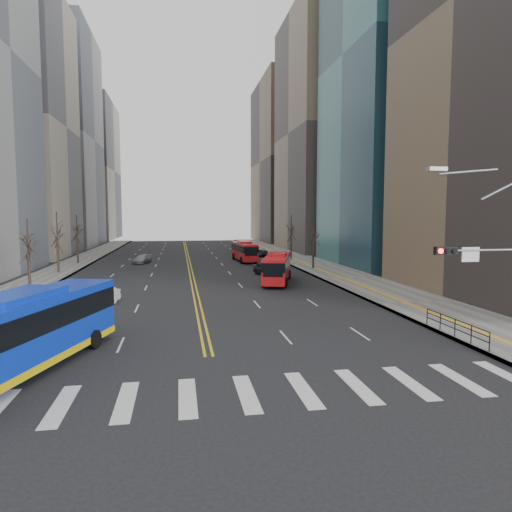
# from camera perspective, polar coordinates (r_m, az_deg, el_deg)

# --- Properties ---
(ground) EXTENTS (220.00, 220.00, 0.00)m
(ground) POSITION_cam_1_polar(r_m,az_deg,el_deg) (19.11, -4.86, -16.95)
(ground) COLOR black
(sidewalk_right) EXTENTS (7.00, 130.00, 0.15)m
(sidewalk_right) POSITION_cam_1_polar(r_m,az_deg,el_deg) (65.82, 7.14, -1.04)
(sidewalk_right) COLOR slate
(sidewalk_right) RESTS_ON ground
(sidewalk_left) EXTENTS (5.00, 130.00, 0.15)m
(sidewalk_left) POSITION_cam_1_polar(r_m,az_deg,el_deg) (64.82, -23.02, -1.52)
(sidewalk_left) COLOR slate
(sidewalk_left) RESTS_ON ground
(crosswalk) EXTENTS (26.70, 4.00, 0.01)m
(crosswalk) POSITION_cam_1_polar(r_m,az_deg,el_deg) (19.10, -4.86, -16.94)
(crosswalk) COLOR silver
(crosswalk) RESTS_ON ground
(centerline) EXTENTS (0.55, 100.00, 0.01)m
(centerline) POSITION_cam_1_polar(r_m,az_deg,el_deg) (73.01, -8.47, -0.50)
(centerline) COLOR gold
(centerline) RESTS_ON ground
(office_towers) EXTENTS (83.00, 134.00, 58.00)m
(office_towers) POSITION_cam_1_polar(r_m,az_deg,el_deg) (87.77, -8.79, 16.14)
(office_towers) COLOR gray
(office_towers) RESTS_ON ground
(signal_mast) EXTENTS (5.37, 0.37, 9.39)m
(signal_mast) POSITION_cam_1_polar(r_m,az_deg,el_deg) (24.93, 27.96, -0.80)
(signal_mast) COLOR slate
(signal_mast) RESTS_ON ground
(pedestrian_railing) EXTENTS (0.06, 6.06, 1.02)m
(pedestrian_railing) POSITION_cam_1_polar(r_m,az_deg,el_deg) (29.10, 23.62, -7.89)
(pedestrian_railing) COLOR black
(pedestrian_railing) RESTS_ON sidewalk_right
(street_trees) EXTENTS (35.20, 47.20, 7.60)m
(street_trees) POSITION_cam_1_polar(r_m,az_deg,el_deg) (52.56, -15.92, 2.47)
(street_trees) COLOR #30241D
(street_trees) RESTS_ON ground
(blue_bus) EXTENTS (6.64, 13.11, 3.73)m
(blue_bus) POSITION_cam_1_polar(r_m,az_deg,el_deg) (23.37, -27.37, -8.34)
(blue_bus) COLOR #0D31CD
(blue_bus) RESTS_ON ground
(red_bus_near) EXTENTS (5.09, 10.16, 3.18)m
(red_bus_near) POSITION_cam_1_polar(r_m,az_deg,el_deg) (48.23, 2.66, -1.25)
(red_bus_near) COLOR red
(red_bus_near) RESTS_ON ground
(red_bus_far) EXTENTS (2.97, 9.87, 3.13)m
(red_bus_far) POSITION_cam_1_polar(r_m,az_deg,el_deg) (70.23, -1.47, 0.76)
(red_bus_far) COLOR red
(red_bus_far) RESTS_ON ground
(car_white) EXTENTS (3.35, 4.85, 1.51)m
(car_white) POSITION_cam_1_polar(r_m,az_deg,el_deg) (37.98, -19.37, -4.86)
(car_white) COLOR silver
(car_white) RESTS_ON ground
(car_dark_mid) EXTENTS (3.01, 4.72, 1.50)m
(car_dark_mid) POSITION_cam_1_polar(r_m,az_deg,el_deg) (54.10, 1.35, -1.64)
(car_dark_mid) COLOR black
(car_dark_mid) RESTS_ON ground
(car_silver) EXTENTS (3.03, 4.64, 1.25)m
(car_silver) POSITION_cam_1_polar(r_m,az_deg,el_deg) (69.56, -14.05, -0.37)
(car_silver) COLOR #939397
(car_silver) RESTS_ON ground
(car_dark_far) EXTENTS (3.23, 4.48, 1.13)m
(car_dark_far) POSITION_cam_1_polar(r_m,az_deg,el_deg) (78.60, 0.61, 0.37)
(car_dark_far) COLOR black
(car_dark_far) RESTS_ON ground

